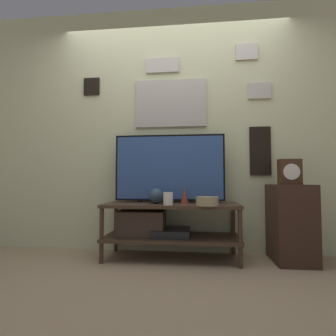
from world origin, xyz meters
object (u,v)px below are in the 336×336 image
(television, at_px, (169,168))
(vase_wide_bowl, at_px, (207,201))
(vase_slim_bronze, at_px, (184,195))
(mantel_clock, at_px, (290,172))
(vase_round_glass, at_px, (156,196))
(candle_jar, at_px, (168,199))

(television, xyz_separation_m, vase_wide_bowl, (0.37, -0.30, -0.32))
(television, distance_m, vase_wide_bowl, 0.57)
(vase_slim_bronze, distance_m, mantel_clock, 1.01)
(vase_round_glass, bearing_deg, television, 47.76)
(candle_jar, bearing_deg, vase_round_glass, 130.38)
(television, distance_m, candle_jar, 0.41)
(vase_wide_bowl, bearing_deg, vase_slim_bronze, 140.37)
(television, bearing_deg, vase_slim_bronze, -37.21)
(vase_round_glass, bearing_deg, candle_jar, -49.62)
(vase_wide_bowl, relative_size, candle_jar, 1.70)
(television, relative_size, vase_round_glass, 7.50)
(mantel_clock, bearing_deg, vase_wide_bowl, -167.28)
(television, distance_m, mantel_clock, 1.15)
(television, xyz_separation_m, candle_jar, (0.02, -0.28, -0.30))
(vase_slim_bronze, height_order, candle_jar, vase_slim_bronze)
(vase_wide_bowl, distance_m, mantel_clock, 0.84)
(mantel_clock, bearing_deg, candle_jar, -171.77)
(television, bearing_deg, candle_jar, -86.18)
(vase_wide_bowl, xyz_separation_m, mantel_clock, (0.77, 0.17, 0.27))
(vase_round_glass, xyz_separation_m, mantel_clock, (1.26, 0.00, 0.23))
(vase_wide_bowl, height_order, mantel_clock, mantel_clock)
(vase_slim_bronze, bearing_deg, candle_jar, -131.02)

